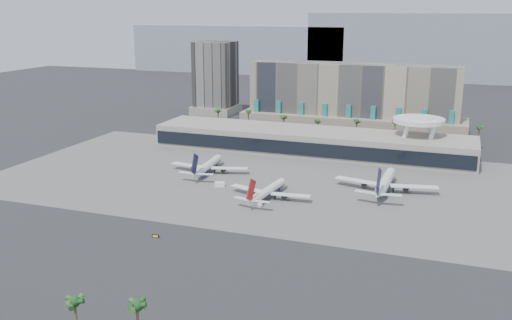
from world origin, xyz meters
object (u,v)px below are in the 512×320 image
(airliner_left, at_px, (208,166))
(service_vehicle_b, at_px, (258,205))
(airliner_centre, at_px, (268,191))
(airliner_right, at_px, (385,183))
(service_vehicle_a, at_px, (220,184))
(taxiway_sign, at_px, (156,236))

(airliner_left, bearing_deg, service_vehicle_b, -48.39)
(airliner_centre, distance_m, airliner_right, 50.60)
(airliner_centre, xyz_separation_m, service_vehicle_a, (-24.84, 7.62, -2.17))
(airliner_left, xyz_separation_m, service_vehicle_b, (38.19, -37.15, -2.54))
(airliner_left, height_order, taxiway_sign, airliner_left)
(service_vehicle_a, bearing_deg, airliner_centre, -37.21)
(taxiway_sign, bearing_deg, airliner_centre, 53.74)
(airliner_left, height_order, service_vehicle_a, airliner_left)
(airliner_centre, bearing_deg, airliner_right, 36.63)
(taxiway_sign, bearing_deg, service_vehicle_a, 79.36)
(airliner_centre, height_order, service_vehicle_b, airliner_centre)
(service_vehicle_b, bearing_deg, airliner_right, 38.16)
(service_vehicle_a, distance_m, service_vehicle_b, 30.87)
(taxiway_sign, bearing_deg, airliner_left, 88.94)
(airliner_right, height_order, taxiway_sign, airliner_right)
(service_vehicle_b, height_order, taxiway_sign, service_vehicle_b)
(service_vehicle_b, bearing_deg, service_vehicle_a, 140.43)
(airliner_right, distance_m, service_vehicle_b, 57.63)
(airliner_right, xyz_separation_m, service_vehicle_b, (-44.22, -36.83, -3.05))
(airliner_left, distance_m, service_vehicle_a, 22.97)
(airliner_centre, bearing_deg, service_vehicle_b, -86.10)
(service_vehicle_b, bearing_deg, taxiway_sign, -120.34)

